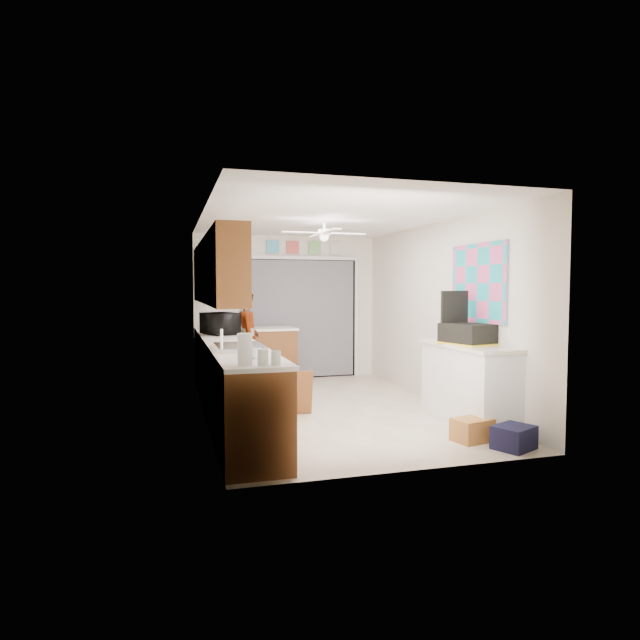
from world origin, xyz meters
TOP-DOWN VIEW (x-y plane):
  - floor at (0.00, 0.00)m, footprint 5.00×5.00m
  - ceiling at (0.00, 0.00)m, footprint 5.00×5.00m
  - wall_back at (0.00, 2.50)m, footprint 3.20×0.00m
  - wall_front at (0.00, -2.50)m, footprint 3.20×0.00m
  - wall_left at (-1.60, 0.00)m, footprint 0.00×5.00m
  - wall_right at (1.60, 0.00)m, footprint 0.00×5.00m
  - left_base_cabinets at (-1.30, 0.00)m, footprint 0.60×4.80m
  - left_countertop at (-1.29, 0.00)m, footprint 0.62×4.80m
  - upper_cabinets at (-1.44, 0.20)m, footprint 0.32×4.00m
  - sink_basin at (-1.29, -1.00)m, footprint 0.50×0.76m
  - faucet at (-1.48, -1.00)m, footprint 0.03×0.03m
  - peninsula_base at (-0.50, 2.00)m, footprint 1.00×0.60m
  - peninsula_top at (-0.50, 2.00)m, footprint 1.04×0.64m
  - back_opening_recess at (0.25, 2.47)m, footprint 2.00×0.06m
  - curtain_panel at (0.25, 2.43)m, footprint 1.90×0.03m
  - door_trim_left at (-0.77, 2.44)m, footprint 0.06×0.04m
  - door_trim_right at (1.27, 2.44)m, footprint 0.06×0.04m
  - door_trim_head at (0.25, 2.44)m, footprint 2.10×0.04m
  - header_frame_1 at (-0.25, 2.47)m, footprint 0.22×0.02m
  - header_frame_2 at (0.10, 2.47)m, footprint 0.22×0.02m
  - header_frame_3 at (0.50, 2.47)m, footprint 0.22×0.02m
  - header_frame_4 at (0.90, 2.47)m, footprint 0.22×0.02m
  - route66_sign at (-0.95, 2.47)m, footprint 0.22×0.02m
  - right_counter_base at (1.35, -1.20)m, footprint 0.50×1.40m
  - right_counter_top at (1.34, -1.20)m, footprint 0.54×1.44m
  - abstract_painting at (1.58, -1.00)m, footprint 0.03×1.15m
  - ceiling_fan at (0.00, 0.20)m, footprint 1.14×1.14m
  - microwave at (-1.31, 0.89)m, footprint 0.56×0.65m
  - cup at (-1.26, -1.81)m, footprint 0.16×0.16m
  - jar_a at (-1.15, -2.25)m, footprint 0.10×0.10m
  - jar_b at (-1.26, -2.25)m, footprint 0.11×0.11m
  - paper_towel_roll at (-1.41, -2.21)m, footprint 0.16×0.16m
  - suitcase at (1.32, -1.20)m, footprint 0.54×0.64m
  - suitcase_rim at (1.32, -1.20)m, footprint 0.57×0.67m
  - suitcase_lid at (1.32, -0.91)m, footprint 0.41×0.13m
  - cardboard_box at (1.00, -1.85)m, footprint 0.43×0.36m
  - navy_crate at (1.25, -2.20)m, footprint 0.47×0.44m
  - cabinet_door_panel at (-0.48, -0.25)m, footprint 0.39×0.18m
  - man at (-0.83, 1.55)m, footprint 0.42×0.60m
  - dog at (-0.30, 1.34)m, footprint 0.38×0.53m

SIDE VIEW (x-z plane):
  - floor at x=0.00m, z-range 0.00..0.00m
  - navy_crate at x=1.25m, z-range 0.00..0.23m
  - cardboard_box at x=1.00m, z-range 0.00..0.24m
  - dog at x=-0.30m, z-range 0.00..0.39m
  - cabinet_door_panel at x=-0.48m, z-range 0.00..0.57m
  - left_base_cabinets at x=-1.30m, z-range 0.00..0.90m
  - peninsula_base at x=-0.50m, z-range 0.00..0.90m
  - right_counter_base at x=1.35m, z-range 0.00..0.90m
  - man at x=-0.83m, z-range 0.00..1.54m
  - left_countertop at x=-1.29m, z-range 0.90..0.94m
  - peninsula_top at x=-0.50m, z-range 0.90..0.94m
  - right_counter_top at x=1.34m, z-range 0.90..0.94m
  - suitcase_rim at x=1.32m, z-range 0.94..0.96m
  - sink_basin at x=-1.29m, z-range 0.92..0.98m
  - cup at x=-1.26m, z-range 0.94..1.04m
  - jar_a at x=-1.15m, z-range 0.94..1.06m
  - jar_b at x=-1.26m, z-range 0.94..1.08m
  - faucet at x=-1.48m, z-range 0.94..1.16m
  - back_opening_recess at x=0.25m, z-range 0.00..2.10m
  - door_trim_left at x=-0.77m, z-range 0.00..2.10m
  - door_trim_right at x=1.27m, z-range 0.00..2.10m
  - curtain_panel at x=0.25m, z-range 0.03..2.08m
  - suitcase at x=1.32m, z-range 0.94..1.18m
  - paper_towel_roll at x=-1.41m, z-range 0.94..1.21m
  - microwave at x=-1.31m, z-range 0.94..1.25m
  - wall_back at x=0.00m, z-range -0.35..2.85m
  - wall_front at x=0.00m, z-range -0.35..2.85m
  - wall_left at x=-1.60m, z-range -1.25..3.75m
  - wall_right at x=1.60m, z-range -1.25..3.75m
  - suitcase_lid at x=1.32m, z-range 1.06..1.56m
  - abstract_painting at x=1.58m, z-range 1.17..2.12m
  - upper_cabinets at x=-1.44m, z-range 1.40..2.20m
  - door_trim_head at x=0.25m, z-range 2.09..2.15m
  - header_frame_1 at x=-0.25m, z-range 2.19..2.41m
  - header_frame_2 at x=0.10m, z-range 2.19..2.41m
  - header_frame_3 at x=0.50m, z-range 2.19..2.41m
  - header_frame_4 at x=0.90m, z-range 2.19..2.41m
  - route66_sign at x=-0.95m, z-range 2.17..2.43m
  - ceiling_fan at x=0.00m, z-range 2.20..2.44m
  - ceiling at x=0.00m, z-range 2.50..2.50m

